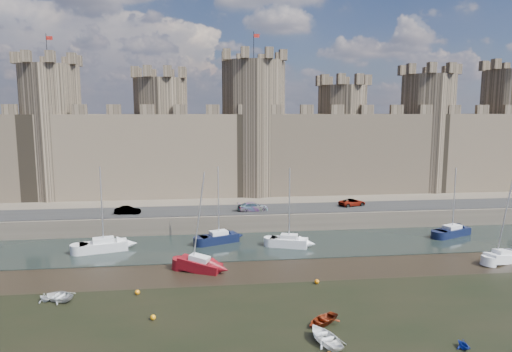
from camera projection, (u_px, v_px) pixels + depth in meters
The scene contains 22 objects.
ground at pixel (299, 337), 34.76m from camera, with size 160.00×160.00×0.00m, color black.
water_channel at pixel (260, 245), 58.34m from camera, with size 160.00×12.00×0.08m, color black.
quay at pixel (237, 188), 93.54m from camera, with size 160.00×60.00×2.50m, color #4C443A.
road at pixel (251, 209), 67.81m from camera, with size 160.00×7.00×0.10m, color black.
castle at pixel (239, 142), 80.19m from camera, with size 108.50×11.00×29.00m.
car_1 at pixel (128, 210), 64.56m from camera, with size 1.25×3.58×1.18m, color gray.
car_2 at pixel (253, 207), 66.69m from camera, with size 1.83×4.50×1.30m, color gray.
car_3 at pixel (352, 202), 70.16m from camera, with size 1.94×4.21×1.17m, color gray.
sailboat_0 at pixel (104, 245), 55.70m from camera, with size 5.92×3.53×10.38m.
sailboat_1 at pixel (219, 237), 59.17m from camera, with size 5.35×3.67×10.00m.
sailboat_2 at pixel (289, 241), 57.45m from camera, with size 4.98×3.23×10.02m.
sailboat_3 at pixel (452, 231), 62.49m from camera, with size 5.75×4.01×9.40m.
sailboat_4 at pixel (200, 264), 48.89m from camera, with size 4.96×3.58×10.82m.
sailboat_5 at pixel (501, 257), 51.67m from camera, with size 4.67×3.09×9.39m.
dinghy_2 at pixel (325, 338), 33.86m from camera, with size 2.39×0.69×3.34m, color white.
dinghy_3 at pixel (45, 298), 41.13m from camera, with size 1.22×0.74×1.41m, color silver.
dinghy_4 at pixel (322, 321), 36.74m from camera, with size 2.09×0.61×2.93m, color maroon.
dinghy_5 at pixel (463, 344), 33.01m from camera, with size 1.08×0.66×1.26m, color navy.
dinghy_6 at pixel (58, 297), 41.45m from camera, with size 2.18×0.63×3.05m, color silver.
buoy_0 at pixel (153, 317), 37.57m from camera, with size 0.46×0.46×0.46m, color orange.
buoy_1 at pixel (137, 292), 42.73m from camera, with size 0.47×0.47×0.47m, color orange.
buoy_3 at pixel (317, 282), 45.38m from camera, with size 0.47×0.47×0.47m, color orange.
Camera 1 is at (-7.16, -32.02, 17.13)m, focal length 32.00 mm.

